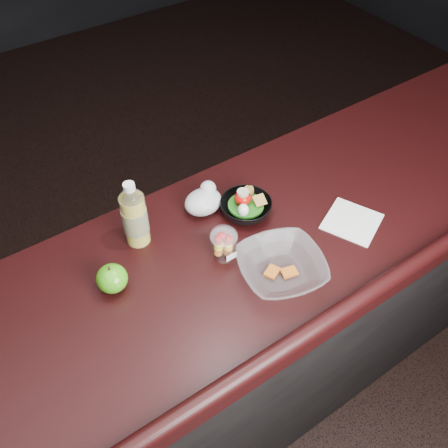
{
  "coord_description": "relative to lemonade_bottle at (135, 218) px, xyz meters",
  "views": [
    {
      "loc": [
        -0.44,
        -0.49,
        2.17
      ],
      "look_at": [
        0.12,
        0.34,
        1.1
      ],
      "focal_mm": 40.0,
      "sensor_mm": 36.0,
      "label": 1
    }
  ],
  "objects": [
    {
      "name": "plastic_bag",
      "position": [
        0.24,
        -0.0,
        -0.06
      ],
      "size": [
        0.13,
        0.1,
        0.09
      ],
      "color": "silver",
      "rests_on": "counter"
    },
    {
      "name": "snack_bowl",
      "position": [
        0.34,
        -0.09,
        -0.07
      ],
      "size": [
        0.21,
        0.21,
        0.09
      ],
      "rotation": [
        0.0,
        0.0,
        0.37
      ],
      "color": "black",
      "rests_on": "counter"
    },
    {
      "name": "counter",
      "position": [
        0.09,
        -0.19,
        -0.6
      ],
      "size": [
        4.06,
        0.71,
        1.02
      ],
      "color": "black",
      "rests_on": "ground"
    },
    {
      "name": "green_apple",
      "position": [
        -0.14,
        -0.12,
        -0.06
      ],
      "size": [
        0.09,
        0.09,
        0.09
      ],
      "color": "#318D10",
      "rests_on": "counter"
    },
    {
      "name": "takeout_bowl",
      "position": [
        0.28,
        -0.35,
        -0.07
      ],
      "size": [
        0.3,
        0.3,
        0.06
      ],
      "rotation": [
        0.0,
        0.0,
        -0.26
      ],
      "color": "silver",
      "rests_on": "counter"
    },
    {
      "name": "fruit_cup",
      "position": [
        0.18,
        -0.2,
        -0.04
      ],
      "size": [
        0.08,
        0.08,
        0.12
      ],
      "color": "white",
      "rests_on": "counter"
    },
    {
      "name": "room_shell",
      "position": [
        0.09,
        -0.49,
        0.71
      ],
      "size": [
        8.0,
        8.0,
        8.0
      ],
      "color": "black",
      "rests_on": "ground"
    },
    {
      "name": "lemonade_bottle",
      "position": [
        0.0,
        0.0,
        0.0
      ],
      "size": [
        0.08,
        0.08,
        0.23
      ],
      "color": "gold",
      "rests_on": "counter"
    },
    {
      "name": "paper_napkin",
      "position": [
        0.59,
        -0.32,
        -0.09
      ],
      "size": [
        0.21,
        0.21,
        0.0
      ],
      "primitive_type": "cube",
      "rotation": [
        0.0,
        0.0,
        0.44
      ],
      "color": "white",
      "rests_on": "counter"
    }
  ]
}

